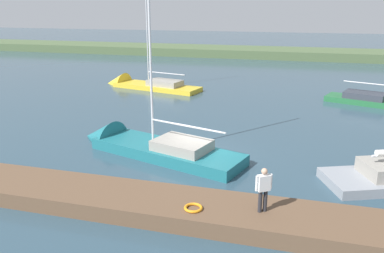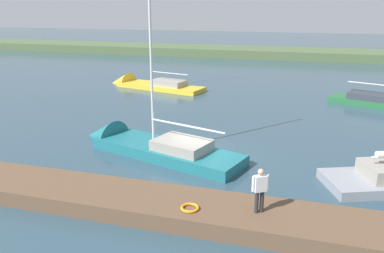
{
  "view_description": "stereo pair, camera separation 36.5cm",
  "coord_description": "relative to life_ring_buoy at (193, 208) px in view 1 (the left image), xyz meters",
  "views": [
    {
      "loc": [
        -4.47,
        18.18,
        7.43
      ],
      "look_at": [
        0.31,
        0.55,
        1.75
      ],
      "focal_mm": 36.57,
      "sensor_mm": 36.0,
      "label": 1
    },
    {
      "loc": [
        -4.82,
        18.08,
        7.43
      ],
      "look_at": [
        0.31,
        0.55,
        1.75
      ],
      "focal_mm": 36.57,
      "sensor_mm": 36.0,
      "label": 2
    }
  ],
  "objects": [
    {
      "name": "dock_pier",
      "position": [
        1.33,
        -0.5,
        -0.36
      ],
      "size": [
        24.4,
        2.52,
        0.62
      ],
      "primitive_type": "cube",
      "color": "brown",
      "rests_on": "ground_plane"
    },
    {
      "name": "sailboat_behind_pier",
      "position": [
        11.08,
        -22.2,
        -0.59
      ],
      "size": [
        10.35,
        4.71,
        12.04
      ],
      "rotation": [
        0.0,
        0.0,
        -0.24
      ],
      "color": "gold",
      "rests_on": "ground_plane"
    },
    {
      "name": "ground_plane",
      "position": [
        1.33,
        -6.42,
        -0.67
      ],
      "size": [
        200.0,
        200.0,
        0.0
      ],
      "primitive_type": "plane",
      "color": "#2D4756"
    },
    {
      "name": "sailboat_outer_mooring",
      "position": [
        4.59,
        -6.44,
        -0.51
      ],
      "size": [
        10.14,
        5.22,
        12.22
      ],
      "rotation": [
        0.0,
        0.0,
        -0.3
      ],
      "color": "#1E6B75",
      "rests_on": "ground_plane"
    },
    {
      "name": "far_shoreline",
      "position": [
        1.33,
        -48.76,
        -0.67
      ],
      "size": [
        180.0,
        8.0,
        2.4
      ],
      "primitive_type": "cube",
      "color": "#4C603D",
      "rests_on": "ground_plane"
    },
    {
      "name": "person_on_dock",
      "position": [
        -2.34,
        -0.48,
        0.87
      ],
      "size": [
        0.53,
        0.42,
        1.61
      ],
      "rotation": [
        0.0,
        0.0,
        2.16
      ],
      "color": "#28282D",
      "rests_on": "dock_pier"
    },
    {
      "name": "life_ring_buoy",
      "position": [
        0.0,
        0.0,
        0.0
      ],
      "size": [
        0.66,
        0.66,
        0.1
      ],
      "primitive_type": "torus",
      "color": "orange",
      "rests_on": "dock_pier"
    }
  ]
}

